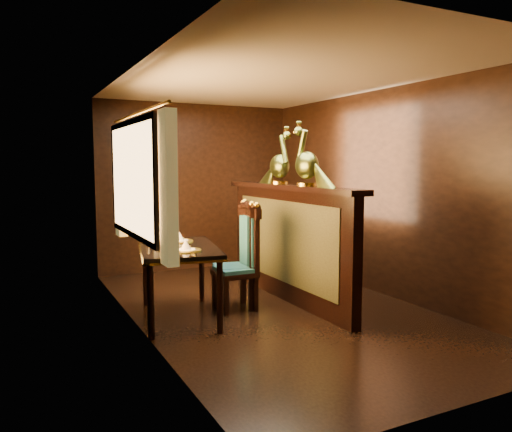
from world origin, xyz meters
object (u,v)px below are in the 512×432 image
Objects in this scene: chair_right at (242,252)px; peacock_right at (280,156)px; chair_left at (244,253)px; peacock_left at (307,153)px; dining_table at (178,253)px.

peacock_right is at bearing 34.01° from chair_right.
peacock_right is (0.61, 0.24, 1.07)m from chair_right.
chair_right is (0.01, 0.07, 0.01)m from chair_left.
peacock_left is 1.06× the size of peacock_right.
peacock_right reaches higher than chair_right.
chair_left is 1.77× the size of peacock_right.
chair_left is at bearing 154.22° from peacock_left.
chair_left is at bearing -83.62° from chair_right.
peacock_right reaches higher than dining_table.
dining_table is 2.10× the size of peacock_right.
peacock_left is (0.61, -0.37, 1.09)m from chair_right.
peacock_left is at bearing -24.97° from chair_left.
dining_table is at bearing -177.20° from chair_left.
peacock_right is at bearing 90.00° from peacock_left.
chair_right reaches higher than chair_left.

